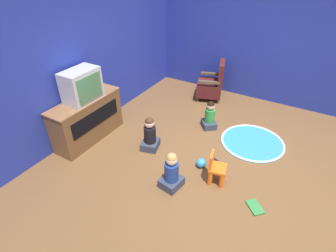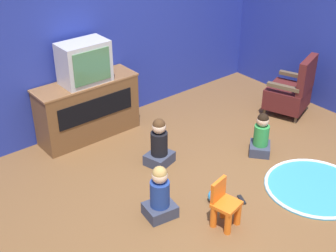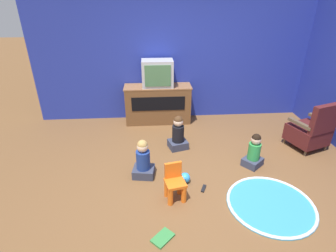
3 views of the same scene
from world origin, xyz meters
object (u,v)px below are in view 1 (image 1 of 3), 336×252
child_watching_right (150,135)px  book (255,207)px  black_armchair (212,85)px  yellow_kid_chair (216,170)px  child_watching_left (171,173)px  remote_control (217,161)px  tv_cabinet (87,119)px  toy_ball (201,163)px  child_watching_center (210,116)px  television (82,85)px

child_watching_right → book: bearing=-116.3°
black_armchair → child_watching_right: size_ratio=1.45×
yellow_kid_chair → child_watching_left: (-0.41, 0.50, 0.05)m
yellow_kid_chair → child_watching_left: 0.65m
child_watching_right → remote_control: child_watching_right is taller
tv_cabinet → child_watching_right: tv_cabinet is taller
yellow_kid_chair → toy_ball: 0.37m
child_watching_left → child_watching_center: size_ratio=1.08×
black_armchair → yellow_kid_chair: (-2.41, -1.08, -0.12)m
book → remote_control: bearing=7.2°
yellow_kid_chair → book: yellow_kid_chair is taller
toy_ball → black_armchair: bearing=19.2°
child_watching_right → book: size_ratio=2.13×
yellow_kid_chair → child_watching_center: (1.28, 0.64, 0.03)m
tv_cabinet → black_armchair: bearing=-26.6°
toy_ball → book: (-0.37, -0.94, -0.06)m
black_armchair → child_watching_right: (-2.24, 0.17, -0.08)m
toy_ball → remote_control: size_ratio=0.96×
child_watching_right → book: (-0.37, -1.89, -0.25)m
child_watching_left → child_watching_right: (0.58, 0.75, 0.00)m
black_armchair → remote_control: bearing=6.5°
remote_control → black_armchair: bearing=-40.7°
television → tv_cabinet: bearing=90.0°
yellow_kid_chair → book: (-0.19, -0.64, -0.20)m
television → toy_ball: 2.26m
tv_cabinet → child_watching_right: size_ratio=2.21×
child_watching_right → remote_control: (0.24, -1.12, -0.25)m
book → child_watching_center: bearing=-3.8°
book → child_watching_right: bearing=34.1°
black_armchair → book: black_armchair is taller
child_watching_center → child_watching_right: bearing=111.5°
tv_cabinet → book: bearing=-91.3°
yellow_kid_chair → remote_control: yellow_kid_chair is taller
yellow_kid_chair → child_watching_right: child_watching_right is taller
television → black_armchair: size_ratio=0.69×
child_watching_right → television: bearing=90.1°
tv_cabinet → toy_ball: 2.10m
black_armchair → child_watching_left: black_armchair is taller
tv_cabinet → yellow_kid_chair: (0.12, -2.35, -0.19)m
yellow_kid_chair → toy_ball: (0.17, 0.30, -0.14)m
yellow_kid_chair → child_watching_right: size_ratio=0.82×
tv_cabinet → child_watching_left: bearing=-98.8°
child_watching_left → book: 1.19m
child_watching_center → toy_ball: 1.17m
child_watching_left → toy_ball: size_ratio=4.00×
tv_cabinet → television: bearing=-90.0°
child_watching_left → yellow_kid_chair: bearing=-42.0°
television → remote_control: bearing=-76.2°
tv_cabinet → book: size_ratio=4.71×
child_watching_left → toy_ball: (0.58, -0.20, -0.18)m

